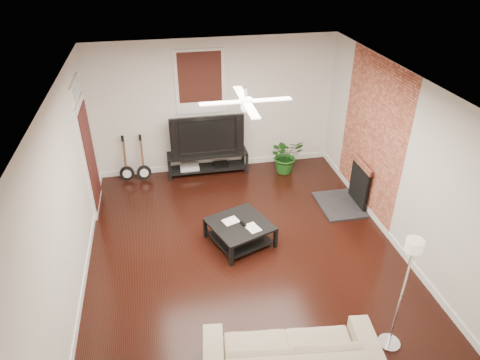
{
  "coord_description": "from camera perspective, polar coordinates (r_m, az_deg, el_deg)",
  "views": [
    {
      "loc": [
        -1.14,
        -5.36,
        4.62
      ],
      "look_at": [
        0.0,
        0.4,
        1.15
      ],
      "focal_mm": 32.3,
      "sensor_mm": 36.0,
      "label": 1
    }
  ],
  "objects": [
    {
      "name": "door_left",
      "position": [
        8.12,
        -19.52,
        4.18
      ],
      "size": [
        0.08,
        1.0,
        2.5
      ],
      "primitive_type": "cube",
      "color": "white",
      "rests_on": "wall_left"
    },
    {
      "name": "sofa",
      "position": [
        5.49,
        6.8,
        -21.62
      ],
      "size": [
        2.15,
        1.05,
        0.6
      ],
      "primitive_type": "imported",
      "rotation": [
        0.0,
        0.0,
        3.02
      ],
      "color": "#C8B496",
      "rests_on": "floor"
    },
    {
      "name": "fireplace",
      "position": [
        8.3,
        14.24,
        -0.54
      ],
      "size": [
        0.8,
        1.1,
        0.92
      ],
      "primitive_type": "cube",
      "color": "black",
      "rests_on": "floor"
    },
    {
      "name": "ceiling_fan",
      "position": [
        5.84,
        0.77,
        10.35
      ],
      "size": [
        1.24,
        1.24,
        0.32
      ],
      "primitive_type": null,
      "color": "white",
      "rests_on": "ceiling"
    },
    {
      "name": "tv",
      "position": [
        9.01,
        -4.47,
        6.14
      ],
      "size": [
        1.52,
        0.2,
        0.87
      ],
      "primitive_type": "imported",
      "color": "black",
      "rests_on": "tv_stand"
    },
    {
      "name": "window_back",
      "position": [
        8.79,
        -5.3,
        12.75
      ],
      "size": [
        1.0,
        0.06,
        1.3
      ],
      "primitive_type": "cube",
      "color": "black",
      "rests_on": "wall_back"
    },
    {
      "name": "coffee_table",
      "position": [
        7.27,
        -0.02,
        -6.97
      ],
      "size": [
        1.18,
        1.18,
        0.38
      ],
      "primitive_type": "cube",
      "rotation": [
        0.0,
        0.0,
        0.37
      ],
      "color": "black",
      "rests_on": "floor"
    },
    {
      "name": "tv_stand",
      "position": [
        9.29,
        -4.29,
        2.32
      ],
      "size": [
        1.69,
        0.45,
        0.47
      ],
      "primitive_type": "cube",
      "color": "black",
      "rests_on": "floor"
    },
    {
      "name": "guitar_left",
      "position": [
        9.14,
        -14.94,
        2.56
      ],
      "size": [
        0.33,
        0.25,
        0.97
      ],
      "primitive_type": null,
      "rotation": [
        0.0,
        0.0,
        -0.15
      ],
      "color": "black",
      "rests_on": "floor"
    },
    {
      "name": "potted_plant",
      "position": [
        9.28,
        6.09,
        3.27
      ],
      "size": [
        0.79,
        0.71,
        0.78
      ],
      "primitive_type": "imported",
      "rotation": [
        0.0,
        0.0,
        0.15
      ],
      "color": "#1B5117",
      "rests_on": "floor"
    },
    {
      "name": "floor_lamp",
      "position": [
        5.61,
        20.52,
        -14.15
      ],
      "size": [
        0.31,
        0.31,
        1.69
      ],
      "primitive_type": null,
      "rotation": [
        0.0,
        0.0,
        -0.12
      ],
      "color": "silver",
      "rests_on": "floor"
    },
    {
      "name": "brick_accent",
      "position": [
        8.0,
        16.97,
        5.45
      ],
      "size": [
        0.02,
        2.2,
        2.8
      ],
      "primitive_type": "cube",
      "color": "#984331",
      "rests_on": "floor"
    },
    {
      "name": "guitar_right",
      "position": [
        9.09,
        -12.76,
        2.69
      ],
      "size": [
        0.31,
        0.22,
        0.97
      ],
      "primitive_type": null,
      "rotation": [
        0.0,
        0.0,
        -0.05
      ],
      "color": "black",
      "rests_on": "floor"
    },
    {
      "name": "room",
      "position": [
        6.36,
        0.7,
        0.14
      ],
      "size": [
        5.01,
        6.01,
        2.81
      ],
      "color": "black",
      "rests_on": "ground"
    }
  ]
}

